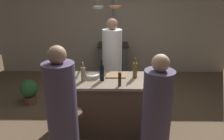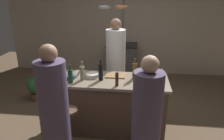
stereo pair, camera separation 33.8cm
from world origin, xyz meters
name	(u,v)px [view 1 (the left image)]	position (x,y,z in m)	size (l,w,h in m)	color
ground_plane	(112,128)	(0.00, 0.00, 0.00)	(9.00, 9.00, 0.00)	brown
back_wall	(113,26)	(0.00, 2.85, 1.30)	(6.40, 0.16, 2.60)	#BCAD99
kitchen_island	(112,104)	(0.00, 0.00, 0.45)	(1.80, 0.72, 0.90)	brown
stove_range	(113,60)	(0.00, 2.45, 0.45)	(0.80, 0.64, 0.89)	#47474C
chef	(112,67)	(-0.01, 0.82, 0.81)	(0.37, 0.37, 1.75)	white
bar_stool_left	(74,131)	(-0.52, -0.62, 0.38)	(0.28, 0.28, 0.68)	#4C4C51
guest_left	(63,120)	(-0.57, -0.98, 0.78)	(0.35, 0.35, 1.68)	#594C6B
bar_stool_right	(153,131)	(0.59, -0.62, 0.38)	(0.28, 0.28, 0.68)	#4C4C51
guest_right	(156,124)	(0.53, -0.99, 0.74)	(0.34, 0.34, 1.59)	#594C6B
overhead_pot_rack	(111,17)	(-0.04, 1.97, 1.64)	(0.59, 1.50, 2.17)	gray
potted_plant	(29,90)	(-1.71, 0.84, 0.30)	(0.36, 0.36, 0.52)	brown
cutting_board	(116,75)	(0.06, 0.14, 0.91)	(0.32, 0.22, 0.02)	#997047
pepper_mill	(120,79)	(0.12, -0.25, 1.01)	(0.05, 0.05, 0.21)	#382319
wine_bottle_amber	(135,70)	(0.37, 0.07, 1.03)	(0.07, 0.07, 0.33)	brown
wine_bottle_white	(83,74)	(-0.44, -0.07, 1.02)	(0.07, 0.07, 0.30)	gray
wine_bottle_dark	(102,73)	(-0.15, -0.05, 1.03)	(0.07, 0.07, 0.33)	black
wine_bottle_green	(72,77)	(-0.59, -0.21, 1.01)	(0.07, 0.07, 0.29)	#193D23
wine_bottle_red	(157,71)	(0.71, 0.04, 1.03)	(0.07, 0.07, 0.32)	#143319
wine_glass_by_chef	(152,77)	(0.60, -0.16, 1.01)	(0.07, 0.07, 0.15)	silver
wine_glass_near_left_guest	(161,68)	(0.81, 0.22, 1.01)	(0.07, 0.07, 0.15)	silver
mixing_bowl_blue	(70,79)	(-0.65, -0.06, 0.93)	(0.18, 0.18, 0.06)	#334C6B
mixing_bowl_ceramic	(93,76)	(-0.31, 0.06, 0.93)	(0.21, 0.21, 0.06)	silver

